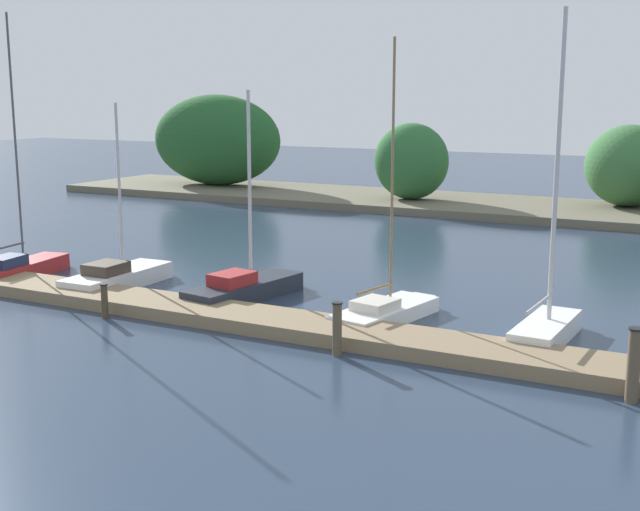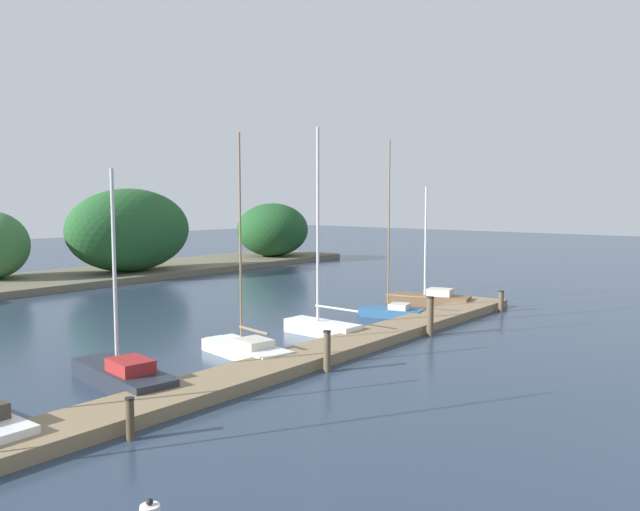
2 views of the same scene
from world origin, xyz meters
TOP-DOWN VIEW (x-y plane):
  - dock_pier at (0.00, 13.37)m, footprint 29.67×1.80m
  - sailboat_2 at (-4.61, 15.74)m, footprint 1.82×4.51m
  - sailboat_3 at (0.00, 15.49)m, footprint 1.89×3.98m
  - sailboat_4 at (4.23, 15.66)m, footprint 1.14×3.56m
  - sailboat_5 at (9.03, 15.45)m, footprint 1.65×3.42m
  - sailboat_6 at (12.85, 15.71)m, footprint 2.03×4.19m
  - mooring_piling_1 at (-6.82, 12.11)m, footprint 0.21×0.21m
  - mooring_piling_2 at (0.21, 12.15)m, footprint 0.25×0.25m
  - mooring_piling_3 at (6.68, 12.20)m, footprint 0.30×0.30m
  - mooring_piling_4 at (13.39, 12.20)m, footprint 0.27×0.27m

SIDE VIEW (x-z plane):
  - dock_pier at x=0.00m, z-range 0.00..0.35m
  - sailboat_3 at x=0.00m, z-range -3.40..4.00m
  - sailboat_5 at x=9.03m, z-range -3.57..4.24m
  - sailboat_6 at x=12.85m, z-range -2.55..3.26m
  - sailboat_2 at x=-4.61m, z-range -2.67..3.42m
  - sailboat_4 at x=4.23m, z-range -3.51..4.44m
  - mooring_piling_1 at x=-6.82m, z-range 0.01..0.96m
  - mooring_piling_4 at x=13.39m, z-range 0.01..0.98m
  - mooring_piling_2 at x=0.21m, z-range 0.01..1.28m
  - mooring_piling_3 at x=6.68m, z-range 0.01..1.52m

